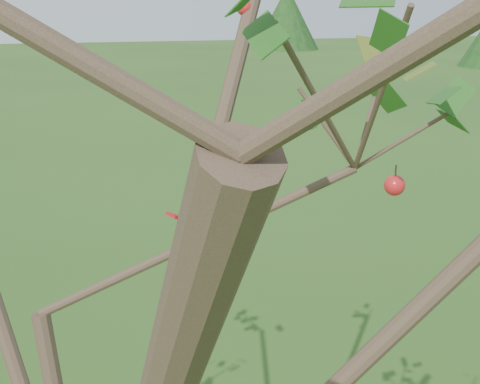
{
  "coord_description": "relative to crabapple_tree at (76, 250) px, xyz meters",
  "views": [
    {
      "loc": [
        0.04,
        -0.96,
        2.5
      ],
      "look_at": [
        0.33,
        0.09,
        2.16
      ],
      "focal_mm": 45.0,
      "sensor_mm": 36.0,
      "label": 1
    }
  ],
  "objects": [
    {
      "name": "distant_trees",
      "position": [
        0.78,
        24.27,
        -0.64
      ],
      "size": [
        39.24,
        16.92,
        3.32
      ],
      "color": "#3A291F",
      "rests_on": "ground"
    },
    {
      "name": "crabapple_tree",
      "position": [
        0.0,
        0.0,
        0.0
      ],
      "size": [
        2.35,
        2.05,
        2.95
      ],
      "color": "#3A291F",
      "rests_on": "ground"
    },
    {
      "name": "cardinal",
      "position": [
        0.27,
        0.1,
        0.03
      ],
      "size": [
        0.2,
        0.14,
        0.15
      ],
      "rotation": [
        0.0,
        0.0,
        0.42
      ],
      "color": "#B3110F",
      "rests_on": "ground"
    }
  ]
}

